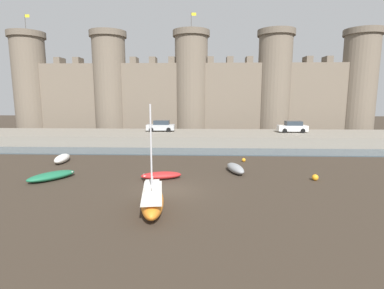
# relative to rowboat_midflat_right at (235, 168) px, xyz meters

# --- Properties ---
(ground_plane) EXTENTS (160.00, 160.00, 0.00)m
(ground_plane) POSITION_rel_rowboat_midflat_right_xyz_m (-5.04, -5.21, -0.40)
(ground_plane) COLOR #382D23
(water_channel) EXTENTS (80.00, 4.50, 0.10)m
(water_channel) POSITION_rel_rowboat_midflat_right_xyz_m (-5.04, 9.57, -0.35)
(water_channel) COLOR #3D4C56
(water_channel) RESTS_ON ground
(quay_road) EXTENTS (70.48, 10.00, 1.43)m
(quay_road) POSITION_rel_rowboat_midflat_right_xyz_m (-5.04, 16.82, 0.32)
(quay_road) COLOR gray
(quay_road) RESTS_ON ground
(castle) EXTENTS (64.90, 6.41, 20.75)m
(castle) POSITION_rel_rowboat_midflat_right_xyz_m (-5.04, 28.63, 7.46)
(castle) COLOR #706354
(castle) RESTS_ON ground
(rowboat_midflat_right) EXTENTS (1.79, 3.26, 0.76)m
(rowboat_midflat_right) POSITION_rel_rowboat_midflat_right_xyz_m (0.00, 0.00, 0.00)
(rowboat_midflat_right) COLOR gray
(rowboat_midflat_right) RESTS_ON ground
(sailboat_near_channel_right) EXTENTS (2.00, 5.10, 6.20)m
(sailboat_near_channel_right) POSITION_rel_rowboat_midflat_right_xyz_m (-5.75, -8.96, 0.27)
(sailboat_near_channel_right) COLOR orange
(sailboat_near_channel_right) RESTS_ON ground
(rowboat_foreground_centre) EXTENTS (1.49, 3.35, 0.78)m
(rowboat_foreground_centre) POSITION_rel_rowboat_midflat_right_xyz_m (-17.03, 3.43, 0.01)
(rowboat_foreground_centre) COLOR silver
(rowboat_foreground_centre) RESTS_ON ground
(rowboat_near_channel_left) EXTENTS (3.45, 3.87, 0.63)m
(rowboat_near_channel_left) POSITION_rel_rowboat_midflat_right_xyz_m (-14.91, -2.83, -0.07)
(rowboat_near_channel_left) COLOR #1E6B47
(rowboat_near_channel_left) RESTS_ON ground
(rowboat_midflat_left) EXTENTS (3.44, 1.85, 0.59)m
(rowboat_midflat_left) POSITION_rel_rowboat_midflat_right_xyz_m (-6.20, -2.26, -0.09)
(rowboat_midflat_left) COLOR red
(rowboat_midflat_left) RESTS_ON ground
(mooring_buoy_near_shore) EXTENTS (0.50, 0.50, 0.50)m
(mooring_buoy_near_shore) POSITION_rel_rowboat_midflat_right_xyz_m (6.05, -2.24, -0.15)
(mooring_buoy_near_shore) COLOR orange
(mooring_buoy_near_shore) RESTS_ON ground
(mooring_buoy_mid_mud) EXTENTS (0.38, 0.38, 0.38)m
(mooring_buoy_mid_mud) POSITION_rel_rowboat_midflat_right_xyz_m (1.30, 4.38, -0.20)
(mooring_buoy_mid_mud) COLOR orange
(mooring_buoy_mid_mud) RESTS_ON ground
(car_quay_centre_east) EXTENTS (4.11, 1.90, 1.62)m
(car_quay_centre_east) POSITION_rel_rowboat_midflat_right_xyz_m (10.00, 17.89, 1.81)
(car_quay_centre_east) COLOR silver
(car_quay_centre_east) RESTS_ON quay_road
(car_quay_centre_west) EXTENTS (4.11, 1.90, 1.62)m
(car_quay_centre_west) POSITION_rel_rowboat_midflat_right_xyz_m (-9.12, 18.40, 1.81)
(car_quay_centre_west) COLOR #B2B5B7
(car_quay_centre_west) RESTS_ON quay_road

